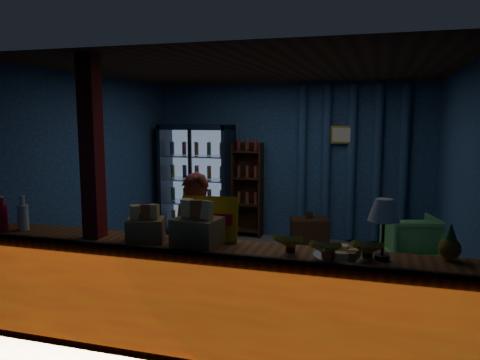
# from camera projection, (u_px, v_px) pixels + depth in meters

# --- Properties ---
(ground) EXTENTS (4.60, 4.60, 0.00)m
(ground) POSITION_uv_depth(u_px,v_px,m) (257.00, 279.00, 5.94)
(ground) COLOR #515154
(ground) RESTS_ON ground
(room_walls) EXTENTS (4.60, 4.60, 4.60)m
(room_walls) POSITION_uv_depth(u_px,v_px,m) (258.00, 156.00, 5.72)
(room_walls) COLOR navy
(room_walls) RESTS_ON ground
(counter) EXTENTS (4.40, 0.57, 0.99)m
(counter) POSITION_uv_depth(u_px,v_px,m) (202.00, 299.00, 4.06)
(counter) COLOR brown
(counter) RESTS_ON ground
(support_post) EXTENTS (0.16, 0.16, 2.60)m
(support_post) POSITION_uv_depth(u_px,v_px,m) (94.00, 200.00, 4.25)
(support_post) COLOR maroon
(support_post) RESTS_ON ground
(beverage_cooler) EXTENTS (1.20, 0.62, 1.90)m
(beverage_cooler) POSITION_uv_depth(u_px,v_px,m) (198.00, 181.00, 8.07)
(beverage_cooler) COLOR black
(beverage_cooler) RESTS_ON ground
(bottle_shelf) EXTENTS (0.50, 0.28, 1.60)m
(bottle_shelf) POSITION_uv_depth(u_px,v_px,m) (248.00, 190.00, 7.98)
(bottle_shelf) COLOR #331B10
(bottle_shelf) RESTS_ON ground
(curtain_folds) EXTENTS (1.74, 0.14, 2.50)m
(curtain_folds) POSITION_uv_depth(u_px,v_px,m) (351.00, 163.00, 7.50)
(curtain_folds) COLOR navy
(curtain_folds) RESTS_ON room_walls
(framed_picture) EXTENTS (0.36, 0.04, 0.28)m
(framed_picture) POSITION_uv_depth(u_px,v_px,m) (342.00, 135.00, 7.44)
(framed_picture) COLOR gold
(framed_picture) RESTS_ON room_walls
(shopkeeper) EXTENTS (0.57, 0.39, 1.52)m
(shopkeeper) POSITION_uv_depth(u_px,v_px,m) (197.00, 250.00, 4.55)
(shopkeeper) COLOR maroon
(shopkeeper) RESTS_ON ground
(green_chair) EXTENTS (0.86, 0.87, 0.65)m
(green_chair) POSITION_uv_depth(u_px,v_px,m) (411.00, 238.00, 6.64)
(green_chair) COLOR #5DBB61
(green_chair) RESTS_ON ground
(side_table) EXTENTS (0.64, 0.54, 0.60)m
(side_table) POSITION_uv_depth(u_px,v_px,m) (309.00, 234.00, 7.14)
(side_table) COLOR #331B10
(side_table) RESTS_ON ground
(yellow_sign) EXTENTS (0.51, 0.17, 0.40)m
(yellow_sign) POSITION_uv_depth(u_px,v_px,m) (210.00, 219.00, 4.14)
(yellow_sign) COLOR #ECB20C
(yellow_sign) RESTS_ON counter
(soda_bottles) EXTENTS (0.45, 0.18, 0.34)m
(soda_bottles) POSITION_uv_depth(u_px,v_px,m) (6.00, 216.00, 4.57)
(soda_bottles) COLOR red
(soda_bottles) RESTS_ON counter
(snack_box_left) EXTENTS (0.41, 0.36, 0.40)m
(snack_box_left) POSITION_uv_depth(u_px,v_px,m) (197.00, 230.00, 3.97)
(snack_box_left) COLOR #977549
(snack_box_left) RESTS_ON counter
(snack_box_centre) EXTENTS (0.39, 0.35, 0.34)m
(snack_box_centre) POSITION_uv_depth(u_px,v_px,m) (146.00, 228.00, 4.13)
(snack_box_centre) COLOR #977549
(snack_box_centre) RESTS_ON counter
(pastry_tray) EXTENTS (0.46, 0.46, 0.08)m
(pastry_tray) POSITION_uv_depth(u_px,v_px,m) (342.00, 255.00, 3.66)
(pastry_tray) COLOR silver
(pastry_tray) RESTS_ON counter
(banana_bunches) EXTENTS (0.88, 0.33, 0.19)m
(banana_bunches) POSITION_uv_depth(u_px,v_px,m) (327.00, 246.00, 3.66)
(banana_bunches) COLOR gold
(banana_bunches) RESTS_ON counter
(table_lamp) EXTENTS (0.24, 0.24, 0.48)m
(table_lamp) POSITION_uv_depth(u_px,v_px,m) (384.00, 212.00, 3.57)
(table_lamp) COLOR black
(table_lamp) RESTS_ON counter
(pineapple) EXTENTS (0.17, 0.17, 0.29)m
(pineapple) POSITION_uv_depth(u_px,v_px,m) (450.00, 245.00, 3.59)
(pineapple) COLOR olive
(pineapple) RESTS_ON counter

